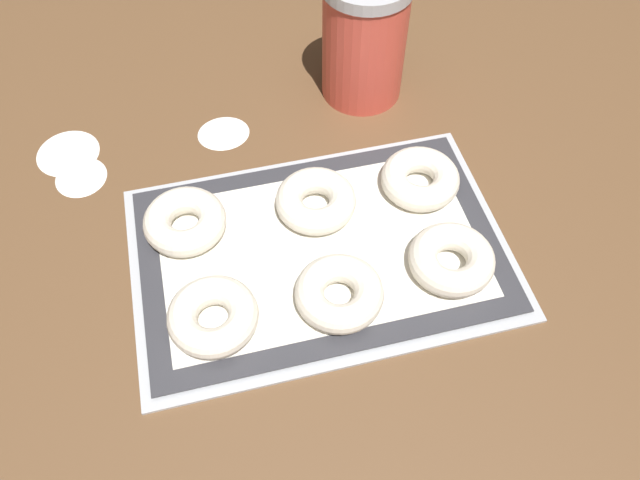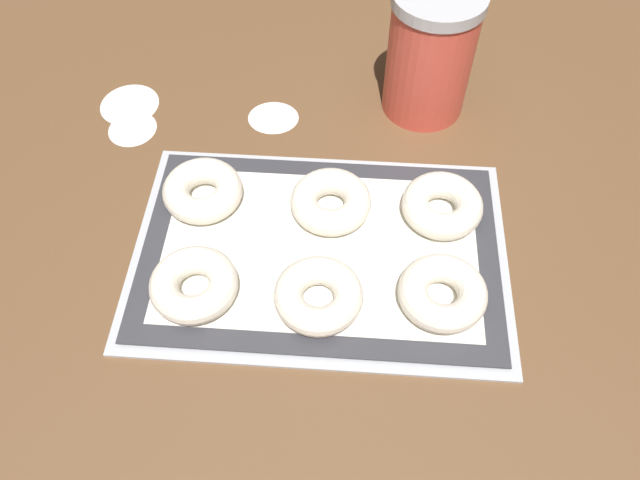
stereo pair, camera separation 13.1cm
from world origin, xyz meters
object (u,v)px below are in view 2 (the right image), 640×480
at_px(bagel_front_left, 194,285).
at_px(bagel_front_right, 442,293).
at_px(baking_tray, 320,252).
at_px(flour_canister, 430,53).
at_px(bagel_front_center, 318,295).
at_px(bagel_back_right, 442,205).
at_px(bagel_back_left, 203,191).
at_px(bagel_back_center, 331,202).

distance_m(bagel_front_left, bagel_front_right, 0.28).
relative_size(baking_tray, flour_canister, 2.49).
height_order(baking_tray, bagel_front_center, bagel_front_center).
bearing_deg(bagel_back_right, bagel_back_left, 179.36).
height_order(bagel_front_right, bagel_back_left, same).
height_order(bagel_back_left, flour_canister, flour_canister).
bearing_deg(bagel_front_left, bagel_front_right, 1.67).
bearing_deg(bagel_front_center, baking_tray, 92.59).
height_order(bagel_front_center, bagel_back_right, same).
relative_size(baking_tray, bagel_back_right, 4.50).
bearing_deg(bagel_front_right, bagel_front_left, -178.33).
height_order(bagel_front_left, flour_canister, flour_canister).
xyz_separation_m(bagel_front_right, bagel_back_center, (-0.13, 0.12, 0.00)).
height_order(baking_tray, bagel_back_center, bagel_back_center).
xyz_separation_m(bagel_back_right, flour_canister, (-0.02, 0.21, 0.06)).
distance_m(bagel_front_center, bagel_back_center, 0.13).
bearing_deg(bagel_front_left, bagel_front_center, -1.84).
bearing_deg(flour_canister, bagel_front_center, -109.94).
bearing_deg(bagel_back_center, bagel_front_right, -42.83).
relative_size(bagel_front_center, bagel_back_right, 1.00).
bearing_deg(bagel_back_right, flour_canister, 94.45).
bearing_deg(bagel_front_left, flour_canister, 52.18).
bearing_deg(bagel_back_center, baking_tray, -98.91).
height_order(bagel_front_center, bagel_back_left, same).
distance_m(bagel_front_right, bagel_back_center, 0.18).
relative_size(bagel_back_center, flour_canister, 0.55).
relative_size(bagel_front_right, bagel_back_left, 1.00).
relative_size(bagel_front_right, flour_canister, 0.55).
bearing_deg(bagel_back_right, baking_tray, -156.87).
xyz_separation_m(bagel_front_left, bagel_front_right, (0.28, 0.01, 0.00)).
relative_size(bagel_front_left, bagel_back_center, 1.00).
distance_m(bagel_front_left, bagel_back_center, 0.20).
bearing_deg(bagel_back_right, bagel_front_right, -92.40).
distance_m(bagel_front_left, bagel_front_center, 0.14).
bearing_deg(bagel_back_left, bagel_front_right, -23.74).
relative_size(baking_tray, bagel_back_left, 4.50).
distance_m(bagel_front_center, flour_canister, 0.37).
bearing_deg(baking_tray, bagel_back_left, 156.56).
xyz_separation_m(bagel_back_left, flour_canister, (0.28, 0.21, 0.06)).
relative_size(bagel_front_right, bagel_back_right, 1.00).
relative_size(baking_tray, bagel_front_left, 4.50).
bearing_deg(baking_tray, bagel_front_center, -87.41).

